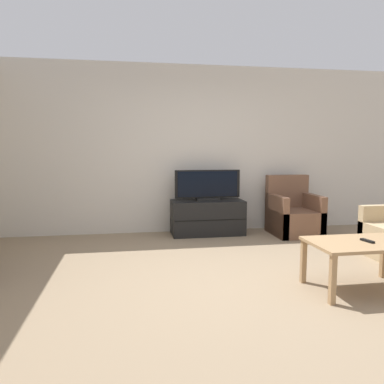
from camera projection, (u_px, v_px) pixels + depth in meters
The scene contains 7 objects.
ground_plane at pixel (233, 281), 3.86m from camera, with size 24.00×24.00×0.00m, color #89755B.
wall_back at pixel (192, 149), 6.13m from camera, with size 12.00×0.06×2.70m.
tv_stand at pixel (207, 217), 5.96m from camera, with size 1.14×0.51×0.55m.
tv at pixel (208, 186), 5.91m from camera, with size 1.04×0.18×0.48m.
armchair at pixel (293, 215), 5.98m from camera, with size 0.70×0.76×0.93m.
coffee_table at pixel (361, 248), 3.58m from camera, with size 0.98×0.63×0.48m.
remote at pixel (367, 241), 3.57m from camera, with size 0.06×0.15×0.02m.
Camera 1 is at (-1.05, -3.60, 1.36)m, focal length 35.00 mm.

